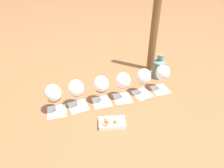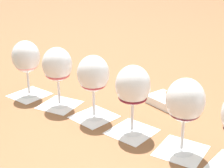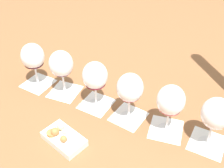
% 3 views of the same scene
% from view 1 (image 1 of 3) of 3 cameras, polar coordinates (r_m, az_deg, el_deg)
% --- Properties ---
extents(ground_plane, '(8.00, 8.00, 0.00)m').
position_cam_1_polar(ground_plane, '(1.31, -0.10, -4.60)').
color(ground_plane, brown).
extents(tasting_card_0, '(0.15, 0.15, 0.00)m').
position_cam_1_polar(tasting_card_0, '(1.44, 13.59, -1.53)').
color(tasting_card_0, white).
rests_on(tasting_card_0, ground_plane).
extents(tasting_card_1, '(0.16, 0.16, 0.00)m').
position_cam_1_polar(tasting_card_1, '(1.38, 8.58, -2.76)').
color(tasting_card_1, white).
rests_on(tasting_card_1, ground_plane).
extents(tasting_card_2, '(0.14, 0.14, 0.00)m').
position_cam_1_polar(tasting_card_2, '(1.32, 3.02, -4.04)').
color(tasting_card_2, white).
rests_on(tasting_card_2, ground_plane).
extents(tasting_card_3, '(0.14, 0.15, 0.00)m').
position_cam_1_polar(tasting_card_3, '(1.29, -2.93, -5.11)').
color(tasting_card_3, white).
rests_on(tasting_card_3, ground_plane).
extents(tasting_card_4, '(0.15, 0.16, 0.00)m').
position_cam_1_polar(tasting_card_4, '(1.28, -9.63, -6.27)').
color(tasting_card_4, white).
rests_on(tasting_card_4, ground_plane).
extents(tasting_card_5, '(0.14, 0.15, 0.00)m').
position_cam_1_polar(tasting_card_5, '(1.27, -15.50, -7.56)').
color(tasting_card_5, white).
rests_on(tasting_card_5, ground_plane).
extents(wine_glass_0, '(0.09, 0.09, 0.19)m').
position_cam_1_polar(wine_glass_0, '(1.37, 14.29, 2.89)').
color(wine_glass_0, white).
rests_on(wine_glass_0, tasting_card_0).
extents(wine_glass_1, '(0.09, 0.09, 0.19)m').
position_cam_1_polar(wine_glass_1, '(1.30, 9.05, 1.83)').
color(wine_glass_1, white).
rests_on(wine_glass_1, tasting_card_1).
extents(wine_glass_2, '(0.09, 0.09, 0.19)m').
position_cam_1_polar(wine_glass_2, '(1.25, 3.20, 0.67)').
color(wine_glass_2, white).
rests_on(wine_glass_2, tasting_card_2).
extents(wine_glass_3, '(0.09, 0.09, 0.19)m').
position_cam_1_polar(wine_glass_3, '(1.22, -3.11, -0.32)').
color(wine_glass_3, white).
rests_on(wine_glass_3, tasting_card_3).
extents(wine_glass_4, '(0.09, 0.09, 0.19)m').
position_cam_1_polar(wine_glass_4, '(1.20, -10.21, -1.51)').
color(wine_glass_4, white).
rests_on(wine_glass_4, tasting_card_4).
extents(wine_glass_5, '(0.09, 0.09, 0.19)m').
position_cam_1_polar(wine_glass_5, '(1.19, -16.43, -2.81)').
color(wine_glass_5, white).
rests_on(wine_glass_5, tasting_card_5).
extents(ceramic_vase, '(0.09, 0.09, 0.19)m').
position_cam_1_polar(ceramic_vase, '(1.54, 13.22, 4.55)').
color(ceramic_vase, '#4C7066').
rests_on(ceramic_vase, ground_plane).
extents(snack_dish, '(0.15, 0.10, 0.05)m').
position_cam_1_polar(snack_dish, '(1.13, -0.19, -10.94)').
color(snack_dish, white).
rests_on(snack_dish, ground_plane).
extents(umbrella_pole, '(0.06, 0.06, 0.75)m').
position_cam_1_polar(umbrella_pole, '(1.54, 12.19, 16.47)').
color(umbrella_pole, brown).
rests_on(umbrella_pole, ground_plane).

